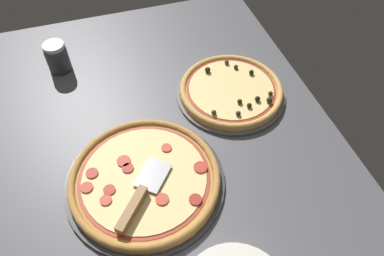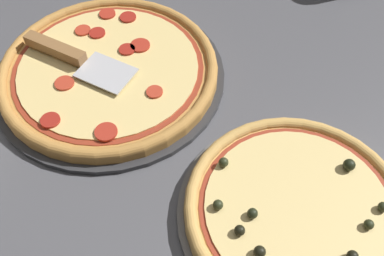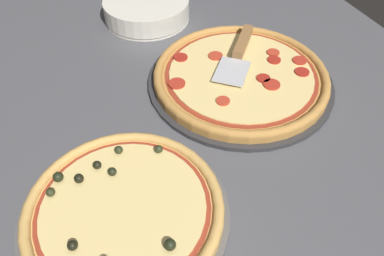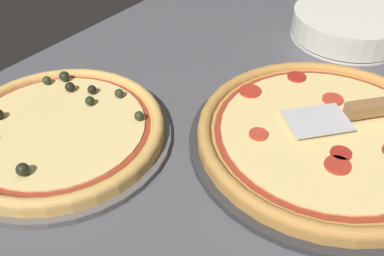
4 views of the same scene
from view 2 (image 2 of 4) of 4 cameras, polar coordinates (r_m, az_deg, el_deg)
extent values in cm
cube|color=#4C4C51|center=(80.79, -6.25, 3.24)|extent=(148.25, 104.15, 3.60)
cylinder|color=#2D2D30|center=(82.84, -10.37, 6.51)|extent=(41.31, 41.31, 1.00)
cylinder|color=#B77F3D|center=(81.96, -10.49, 7.11)|extent=(38.83, 38.83, 1.51)
torus|color=#B77F3D|center=(81.43, -10.57, 7.48)|extent=(38.83, 38.83, 1.96)
cylinder|color=maroon|center=(81.38, -10.58, 7.52)|extent=(33.75, 33.75, 0.15)
cylinder|color=#E5C67A|center=(81.29, -10.59, 7.58)|extent=(31.84, 31.84, 0.40)
cylinder|color=maroon|center=(87.83, -11.95, 11.73)|extent=(3.03, 3.03, 0.40)
cylinder|color=maroon|center=(74.99, -17.56, 0.95)|extent=(3.18, 3.18, 0.40)
cylinder|color=#AD2D1E|center=(71.36, -10.86, -0.48)|extent=(3.63, 3.63, 0.40)
cylinder|color=#AD2D1E|center=(83.99, -6.60, 10.38)|extent=(3.62, 3.62, 0.40)
cylinder|color=maroon|center=(90.39, -8.17, 13.75)|extent=(3.16, 3.16, 0.40)
cylinder|color=#AD2D1E|center=(91.85, -10.70, 14.07)|extent=(3.17, 3.17, 0.40)
cylinder|color=#B73823|center=(75.66, -4.78, 4.60)|extent=(2.81, 2.81, 0.40)
cylinder|color=#B73823|center=(79.76, -15.90, 5.49)|extent=(3.32, 3.32, 0.40)
cylinder|color=maroon|center=(83.49, -8.25, 9.85)|extent=(3.00, 3.00, 0.40)
cylinder|color=#B73823|center=(88.98, -13.69, 11.96)|extent=(2.95, 2.95, 0.40)
cylinder|color=#565451|center=(67.20, 12.96, -10.65)|extent=(34.05, 34.05, 1.00)
cylinder|color=tan|center=(66.10, 13.16, -10.15)|extent=(32.01, 32.01, 1.51)
torus|color=tan|center=(65.45, 13.28, -9.85)|extent=(32.01, 32.01, 1.84)
cylinder|color=maroon|center=(65.38, 13.29, -9.82)|extent=(27.82, 27.82, 0.15)
cylinder|color=#E5C67A|center=(65.27, 13.31, -9.77)|extent=(26.25, 26.25, 0.40)
sphere|color=black|center=(62.64, 7.69, -10.69)|extent=(1.49, 1.49, 1.49)
sphere|color=black|center=(69.67, 19.33, -4.44)|extent=(1.80, 1.80, 1.80)
sphere|color=black|center=(63.05, 19.71, -15.08)|extent=(1.56, 1.56, 1.56)
sphere|color=#282D19|center=(65.85, 21.54, -11.32)|extent=(1.40, 1.40, 1.40)
sphere|color=#282D19|center=(66.36, 4.03, -4.36)|extent=(1.48, 1.48, 1.48)
sphere|color=black|center=(61.35, 6.07, -12.81)|extent=(1.49, 1.49, 1.49)
sphere|color=#282D19|center=(67.86, 23.09, -9.21)|extent=(1.42, 1.42, 1.42)
sphere|color=black|center=(60.43, 8.59, -15.27)|extent=(1.62, 1.62, 1.62)
sphere|color=#282D19|center=(62.79, 3.32, -9.71)|extent=(1.48, 1.48, 1.48)
cube|color=#B7B7BC|center=(79.18, -10.88, 6.93)|extent=(11.40, 11.10, 0.24)
cube|color=olive|center=(84.42, -16.99, 9.66)|extent=(10.85, 9.62, 2.00)
camera|label=1|loc=(0.87, -81.04, 38.74)|focal=35.00mm
camera|label=3|loc=(0.59, 62.70, 23.79)|focal=35.00mm
camera|label=4|loc=(0.89, 29.22, 39.12)|focal=42.00mm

